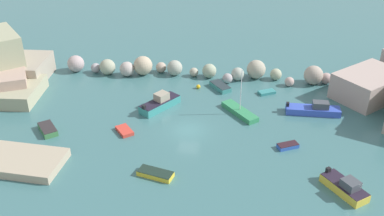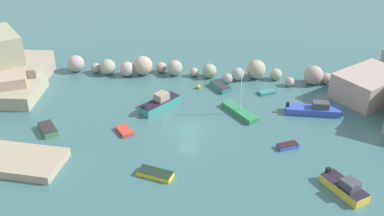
% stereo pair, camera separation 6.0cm
% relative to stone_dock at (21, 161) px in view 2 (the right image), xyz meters
% --- Properties ---
extents(cove_water, '(160.00, 160.00, 0.00)m').
position_rel_stone_dock_xyz_m(cove_water, '(16.60, 8.75, -0.46)').
color(cove_water, '#3A696D').
rests_on(cove_water, ground).
extents(rock_breakwater, '(41.11, 4.21, 2.78)m').
position_rel_stone_dock_xyz_m(rock_breakwater, '(16.25, 23.27, 0.69)').
color(rock_breakwater, '#A99696').
rests_on(rock_breakwater, ground).
extents(stone_dock, '(9.19, 5.89, 0.92)m').
position_rel_stone_dock_xyz_m(stone_dock, '(0.00, 0.00, 0.00)').
color(stone_dock, tan).
rests_on(stone_dock, ground).
extents(channel_buoy, '(0.59, 0.59, 0.59)m').
position_rel_stone_dock_xyz_m(channel_buoy, '(16.63, 19.66, -0.17)').
color(channel_buoy, gold).
rests_on(channel_buoy, cove_water).
extents(moored_boat_0, '(4.79, 5.38, 6.08)m').
position_rel_stone_dock_xyz_m(moored_boat_0, '(22.49, 13.32, -0.11)').
color(moored_boat_0, '#2F8855').
rests_on(moored_boat_0, cove_water).
extents(moored_boat_1, '(4.85, 5.73, 1.99)m').
position_rel_stone_dock_xyz_m(moored_boat_1, '(12.35, 13.68, 0.23)').
color(moored_boat_1, teal).
rests_on(moored_boat_1, cove_water).
extents(moored_boat_2, '(2.55, 1.95, 0.50)m').
position_rel_stone_dock_xyz_m(moored_boat_2, '(27.97, 6.43, -0.21)').
color(moored_boat_2, blue).
rests_on(moored_boat_2, cove_water).
extents(moored_boat_3, '(3.87, 2.33, 0.55)m').
position_rel_stone_dock_xyz_m(moored_boat_3, '(14.34, -0.23, -0.18)').
color(moored_boat_3, gold).
rests_on(moored_boat_3, cove_water).
extents(moored_boat_4, '(6.68, 1.78, 1.68)m').
position_rel_stone_dock_xyz_m(moored_boat_4, '(31.69, 14.47, 0.11)').
color(moored_boat_4, blue).
rests_on(moored_boat_4, cove_water).
extents(moored_boat_5, '(4.31, 4.96, 1.73)m').
position_rel_stone_dock_xyz_m(moored_boat_5, '(32.88, -0.60, 0.16)').
color(moored_boat_5, gold).
rests_on(moored_boat_5, cove_water).
extents(moored_boat_6, '(2.51, 2.02, 0.38)m').
position_rel_stone_dock_xyz_m(moored_boat_6, '(26.01, 19.26, -0.27)').
color(moored_boat_6, teal).
rests_on(moored_boat_6, cove_water).
extents(moored_boat_7, '(2.58, 2.76, 0.41)m').
position_rel_stone_dock_xyz_m(moored_boat_7, '(9.22, 7.47, -0.25)').
color(moored_boat_7, '#CE3C30').
rests_on(moored_boat_7, cove_water).
extents(moored_boat_8, '(3.22, 3.60, 0.68)m').
position_rel_stone_dock_xyz_m(moored_boat_8, '(19.65, 19.94, -0.12)').
color(moored_boat_8, teal).
rests_on(moored_boat_8, cove_water).
extents(moored_boat_9, '(3.14, 3.40, 0.71)m').
position_rel_stone_dock_xyz_m(moored_boat_9, '(0.29, 6.51, -0.11)').
color(moored_boat_9, '#3E7C46').
rests_on(moored_boat_9, cove_water).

